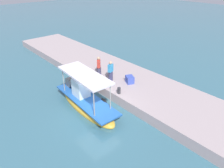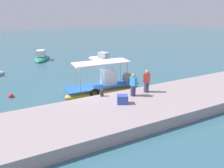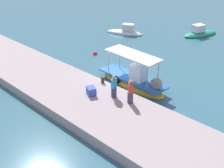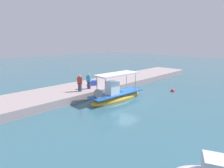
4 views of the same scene
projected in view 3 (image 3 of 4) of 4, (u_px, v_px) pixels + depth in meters
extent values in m
plane|color=#376576|center=(120.00, 81.00, 22.55)|extent=(120.00, 120.00, 0.00)
cube|color=#A39294|center=(79.00, 97.00, 19.54)|extent=(36.00, 5.16, 0.72)
ellipsoid|color=gold|center=(132.00, 84.00, 21.79)|extent=(6.25, 1.96, 0.95)
cube|color=#245BA9|center=(132.00, 78.00, 21.54)|extent=(6.00, 1.95, 0.10)
cube|color=white|center=(138.00, 73.00, 20.85)|extent=(1.15, 0.96, 1.34)
cylinder|color=gray|center=(158.00, 73.00, 20.24)|extent=(0.07, 0.07, 1.91)
cylinder|color=gray|center=(147.00, 78.00, 19.48)|extent=(0.07, 0.07, 1.91)
cylinder|color=gray|center=(120.00, 58.00, 22.74)|extent=(0.07, 0.07, 1.91)
cylinder|color=gray|center=(109.00, 62.00, 21.98)|extent=(0.07, 0.07, 1.91)
cube|color=white|center=(133.00, 55.00, 20.63)|extent=(4.53, 1.88, 0.12)
torus|color=black|center=(116.00, 80.00, 21.70)|extent=(0.75, 0.22, 0.74)
cylinder|color=gray|center=(156.00, 84.00, 19.87)|extent=(0.82, 0.39, 0.80)
cylinder|color=#353658|center=(114.00, 92.00, 18.70)|extent=(0.46, 0.46, 0.76)
cube|color=#3394CF|center=(114.00, 83.00, 18.37)|extent=(0.38, 0.52, 0.63)
sphere|color=tan|center=(114.00, 77.00, 18.16)|extent=(0.25, 0.25, 0.25)
cylinder|color=#3E3D55|center=(130.00, 97.00, 18.05)|extent=(0.53, 0.53, 0.79)
cube|color=#C2382E|center=(131.00, 88.00, 17.70)|extent=(0.53, 0.51, 0.65)
sphere|color=tan|center=(131.00, 82.00, 17.49)|extent=(0.26, 0.26, 0.26)
cylinder|color=#2D2D33|center=(103.00, 80.00, 20.57)|extent=(0.24, 0.24, 0.48)
cube|color=#394FB3|center=(91.00, 91.00, 19.01)|extent=(0.86, 0.79, 0.57)
sphere|color=red|center=(95.00, 54.00, 27.42)|extent=(0.42, 0.42, 0.42)
ellipsoid|color=silver|center=(125.00, 33.00, 33.14)|extent=(4.61, 2.96, 0.70)
cube|color=silver|center=(128.00, 27.00, 32.65)|extent=(1.54, 1.28, 0.78)
ellipsoid|color=#279572|center=(200.00, 34.00, 32.61)|extent=(3.17, 4.84, 0.78)
cube|color=silver|center=(198.00, 28.00, 32.06)|extent=(1.42, 1.63, 0.81)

